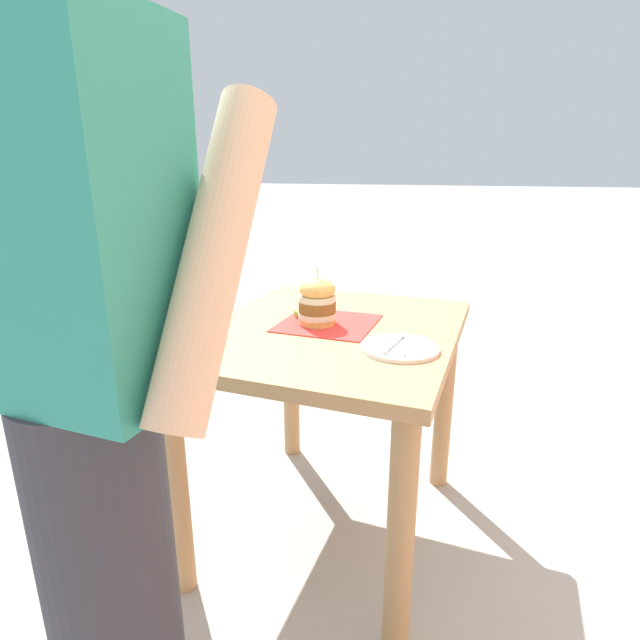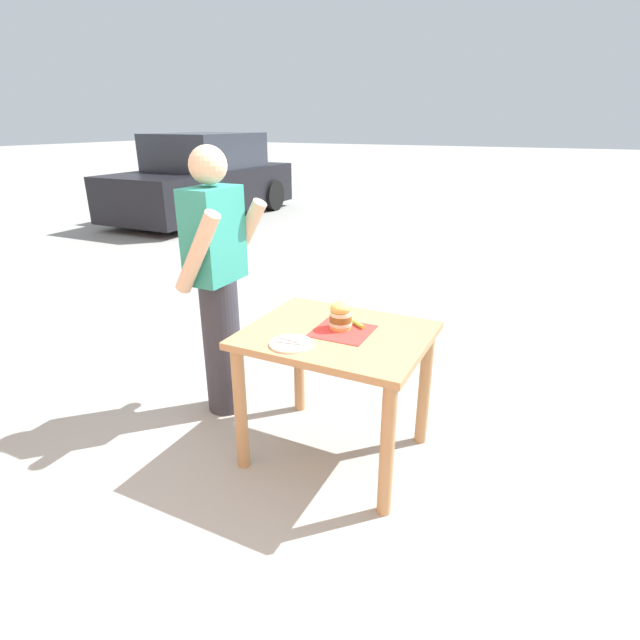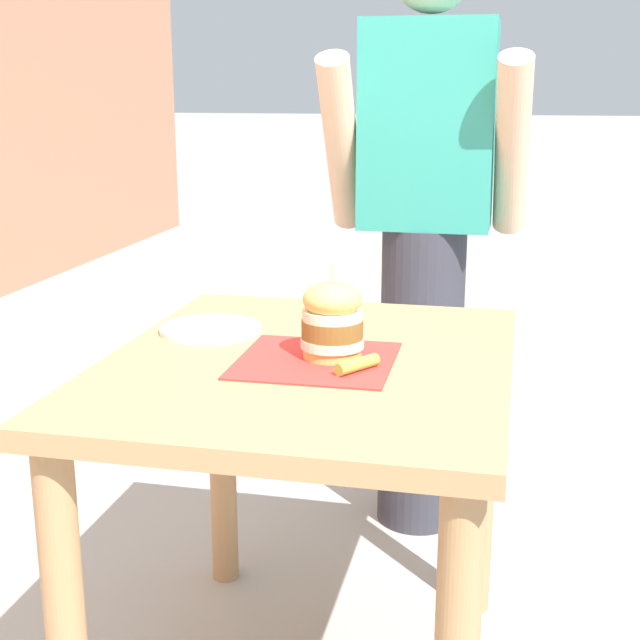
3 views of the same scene
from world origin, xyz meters
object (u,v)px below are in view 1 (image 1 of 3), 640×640
at_px(side_plate_with_forks, 400,348).
at_px(pickle_spear, 308,312).
at_px(sandwich, 318,301).
at_px(diner_across_table, 87,398).
at_px(patio_table, 331,368).

bearing_deg(side_plate_with_forks, pickle_spear, -30.33).
relative_size(pickle_spear, side_plate_with_forks, 0.45).
bearing_deg(pickle_spear, sandwich, 131.70).
xyz_separation_m(sandwich, diner_across_table, (0.08, 0.87, 0.04)).
distance_m(patio_table, diner_across_table, 0.91).
xyz_separation_m(side_plate_with_forks, diner_across_table, (0.38, 0.73, 0.11)).
xyz_separation_m(patio_table, diner_across_table, (0.13, 0.87, 0.26)).
bearing_deg(patio_table, diner_across_table, 81.43).
height_order(patio_table, side_plate_with_forks, side_plate_with_forks).
bearing_deg(diner_across_table, sandwich, -95.47).
relative_size(pickle_spear, diner_across_table, 0.06).
relative_size(sandwich, pickle_spear, 1.89).
xyz_separation_m(pickle_spear, side_plate_with_forks, (-0.36, 0.21, -0.01)).
distance_m(pickle_spear, side_plate_with_forks, 0.42).
xyz_separation_m(sandwich, side_plate_with_forks, (-0.30, 0.14, -0.07)).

